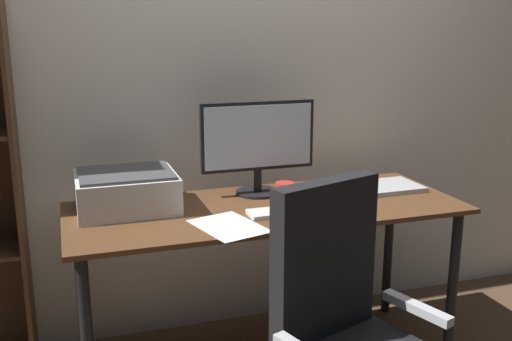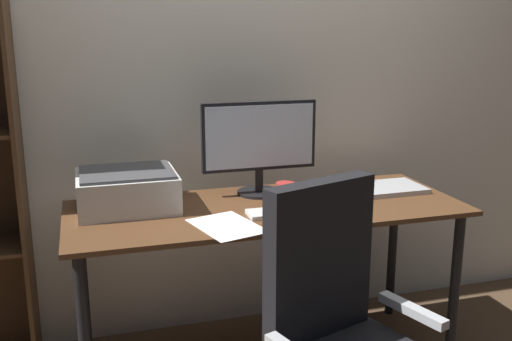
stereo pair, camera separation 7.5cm
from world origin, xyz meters
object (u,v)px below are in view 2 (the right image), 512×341
at_px(laptop, 387,188).
at_px(desk, 267,225).
at_px(monitor, 259,142).
at_px(keyboard, 283,212).
at_px(coffee_mug, 285,193).
at_px(mouse, 333,206).
at_px(printer, 127,190).

bearing_deg(laptop, desk, -174.32).
distance_m(monitor, keyboard, 0.39).
distance_m(coffee_mug, laptop, 0.52).
bearing_deg(coffee_mug, mouse, -42.32).
distance_m(keyboard, coffee_mug, 0.15).
distance_m(keyboard, laptop, 0.61).
bearing_deg(coffee_mug, desk, -175.71).
bearing_deg(monitor, printer, -174.36).
distance_m(mouse, coffee_mug, 0.21).
bearing_deg(desk, monitor, 82.63).
xyz_separation_m(desk, laptop, (0.60, 0.07, 0.10)).
bearing_deg(desk, coffee_mug, 4.29).
relative_size(keyboard, printer, 0.72).
bearing_deg(mouse, monitor, 135.81).
height_order(monitor, printer, monitor).
bearing_deg(printer, monitor, 5.64).
bearing_deg(monitor, coffee_mug, -70.76).
distance_m(mouse, printer, 0.85).
xyz_separation_m(keyboard, coffee_mug, (0.06, 0.13, 0.04)).
bearing_deg(laptop, printer, 176.46).
xyz_separation_m(monitor, coffee_mug, (0.06, -0.18, -0.19)).
height_order(mouse, laptop, mouse).
relative_size(monitor, printer, 1.30).
height_order(monitor, coffee_mug, monitor).
bearing_deg(laptop, monitor, 167.90).
height_order(keyboard, printer, printer).
height_order(mouse, printer, printer).
xyz_separation_m(monitor, laptop, (0.58, -0.12, -0.23)).
xyz_separation_m(laptop, printer, (-1.17, 0.06, 0.07)).
bearing_deg(monitor, laptop, -11.50).
relative_size(desk, coffee_mug, 16.94).
height_order(monitor, keyboard, monitor).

